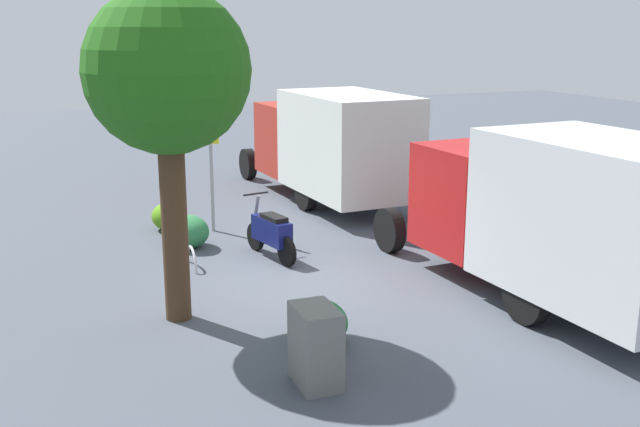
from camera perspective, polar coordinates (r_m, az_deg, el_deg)
ground_plane at (r=13.68m, az=-1.42°, el=-5.13°), size 60.00×60.00×0.00m
box_truck_near at (r=12.84m, az=17.16°, el=0.30°), size 6.91×2.33×2.85m
box_truck_far at (r=19.42m, az=0.82°, el=5.45°), size 6.98×2.30×2.85m
motorcycle at (r=14.92m, az=-3.66°, el=-1.42°), size 1.80×0.62×1.20m
stop_sign at (r=16.70m, az=-8.24°, el=5.80°), size 0.71×0.33×3.20m
street_tree at (r=11.45m, az=-11.33°, el=10.09°), size 2.46×2.46×5.06m
utility_cabinet at (r=9.80m, az=-0.32°, el=-9.89°), size 0.79×0.55×1.04m
bike_rack_hoop at (r=14.66m, az=-9.54°, el=-3.99°), size 0.85×0.09×0.85m
shrub_near_sign at (r=15.88m, az=-9.75°, el=-1.33°), size 0.98×0.80×0.67m
shrub_mid_verge at (r=11.11m, az=0.08°, el=-8.08°), size 0.91×0.75×0.62m
shrub_by_tree at (r=17.30m, az=-11.25°, el=-0.22°), size 0.89×0.73×0.61m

